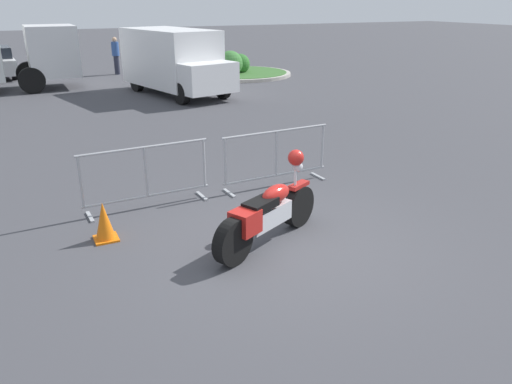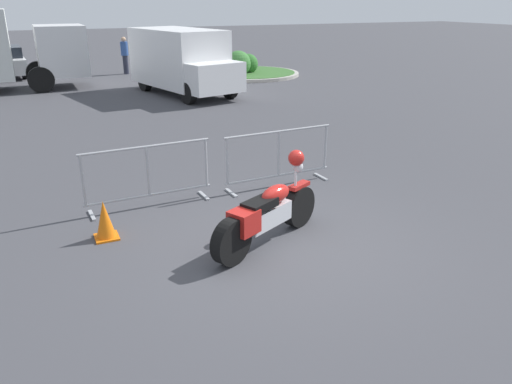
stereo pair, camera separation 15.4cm
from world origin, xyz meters
The scene contains 9 objects.
ground_plane centered at (0.00, 0.00, 0.00)m, with size 120.00×120.00×0.00m, color #424247.
motorcycle centered at (-0.23, 0.18, 0.47)m, with size 2.05×1.15×1.25m.
crowd_barrier_near centered at (-1.45, 2.26, 0.55)m, with size 2.19×0.53×1.07m.
crowd_barrier_far centered at (1.00, 2.26, 0.55)m, with size 2.19×0.53×1.07m.
delivery_van centered at (2.21, 12.55, 1.24)m, with size 3.05×5.31×2.31m.
parked_car_white centered at (-3.87, 20.21, 0.68)m, with size 1.85×4.05×1.34m.
pedestrian centered at (1.30, 18.84, 0.92)m, with size 0.47×0.47×1.69m.
planter_island centered at (6.23, 15.93, 0.29)m, with size 4.70×4.70×1.18m.
traffic_cone centered at (-2.33, 1.30, 0.29)m, with size 0.34×0.34×0.59m.
Camera 2 is at (-3.06, -5.66, 3.30)m, focal length 35.00 mm.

